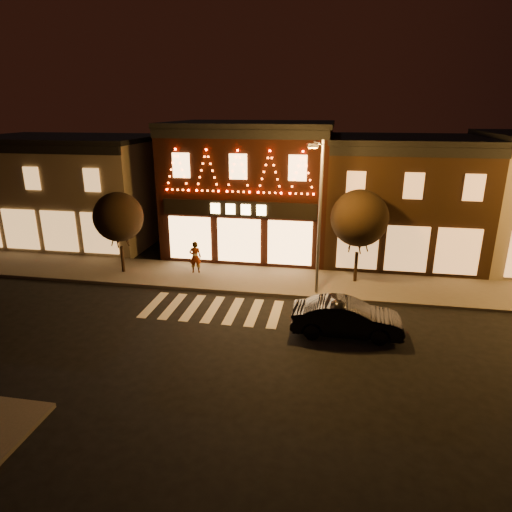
# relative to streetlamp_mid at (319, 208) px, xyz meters

# --- Properties ---
(ground) EXTENTS (120.00, 120.00, 0.00)m
(ground) POSITION_rel_streetlamp_mid_xyz_m (-4.70, -6.38, -4.60)
(ground) COLOR black
(ground) RESTS_ON ground
(sidewalk_far) EXTENTS (44.00, 4.00, 0.15)m
(sidewalk_far) POSITION_rel_streetlamp_mid_xyz_m (-2.70, 1.62, -4.53)
(sidewalk_far) COLOR #47423D
(sidewalk_far) RESTS_ON ground
(building_left) EXTENTS (12.20, 8.28, 7.30)m
(building_left) POSITION_rel_streetlamp_mid_xyz_m (-17.70, 7.61, -0.94)
(building_left) COLOR #7D6E59
(building_left) RESTS_ON ground
(building_pulp) EXTENTS (10.20, 8.34, 8.30)m
(building_pulp) POSITION_rel_streetlamp_mid_xyz_m (-4.70, 7.59, -0.44)
(building_pulp) COLOR black
(building_pulp) RESTS_ON ground
(building_right_a) EXTENTS (9.20, 8.28, 7.50)m
(building_right_a) POSITION_rel_streetlamp_mid_xyz_m (4.80, 7.61, -0.84)
(building_right_a) COLOR #372213
(building_right_a) RESTS_ON ground
(streetlamp_mid) EXTENTS (0.72, 1.73, 7.58)m
(streetlamp_mid) POSITION_rel_streetlamp_mid_xyz_m (0.00, 0.00, 0.00)
(streetlamp_mid) COLOR #59595E
(streetlamp_mid) RESTS_ON sidewalk_far
(tree_left) EXTENTS (2.75, 2.75, 4.60)m
(tree_left) POSITION_rel_streetlamp_mid_xyz_m (-11.05, 1.35, -1.23)
(tree_left) COLOR black
(tree_left) RESTS_ON sidewalk_far
(tree_right) EXTENTS (2.99, 2.99, 5.01)m
(tree_right) POSITION_rel_streetlamp_mid_xyz_m (2.05, 2.19, -0.95)
(tree_right) COLOR black
(tree_right) RESTS_ON sidewalk_far
(dark_sedan) EXTENTS (4.61, 1.64, 1.52)m
(dark_sedan) POSITION_rel_streetlamp_mid_xyz_m (1.50, -3.78, -3.84)
(dark_sedan) COLOR black
(dark_sedan) RESTS_ON ground
(pedestrian) EXTENTS (0.75, 0.57, 1.83)m
(pedestrian) POSITION_rel_streetlamp_mid_xyz_m (-6.90, 1.95, -3.53)
(pedestrian) COLOR gray
(pedestrian) RESTS_ON sidewalk_far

